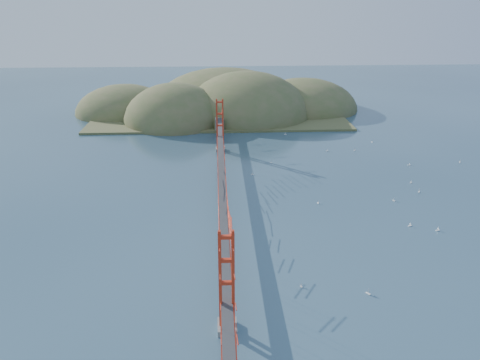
{
  "coord_description": "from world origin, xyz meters",
  "views": [
    {
      "loc": [
        -0.68,
        -69.65,
        32.79
      ],
      "look_at": [
        2.87,
        0.0,
        4.85
      ],
      "focal_mm": 35.0,
      "sensor_mm": 36.0,
      "label": 1
    }
  ],
  "objects_px": {
    "sailboat_1": "(394,200)",
    "sailboat_2": "(438,230)",
    "sailboat_0": "(318,203)",
    "bridge": "(222,167)"
  },
  "relations": [
    {
      "from": "sailboat_1",
      "to": "sailboat_2",
      "type": "relative_size",
      "value": 0.93
    },
    {
      "from": "sailboat_2",
      "to": "sailboat_0",
      "type": "bearing_deg",
      "value": 146.23
    },
    {
      "from": "bridge",
      "to": "sailboat_2",
      "type": "distance_m",
      "value": 33.98
    },
    {
      "from": "sailboat_1",
      "to": "sailboat_2",
      "type": "bearing_deg",
      "value": -75.89
    },
    {
      "from": "sailboat_0",
      "to": "bridge",
      "type": "bearing_deg",
      "value": -177.55
    },
    {
      "from": "bridge",
      "to": "sailboat_0",
      "type": "distance_m",
      "value": 17.48
    },
    {
      "from": "sailboat_0",
      "to": "sailboat_1",
      "type": "bearing_deg",
      "value": 1.34
    },
    {
      "from": "sailboat_0",
      "to": "sailboat_2",
      "type": "relative_size",
      "value": 0.87
    },
    {
      "from": "bridge",
      "to": "sailboat_2",
      "type": "relative_size",
      "value": 136.6
    },
    {
      "from": "sailboat_1",
      "to": "sailboat_2",
      "type": "xyz_separation_m",
      "value": [
        2.72,
        -10.83,
        0.01
      ]
    }
  ]
}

